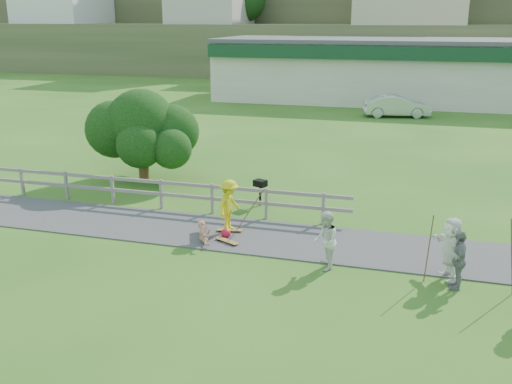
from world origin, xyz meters
TOP-DOWN VIEW (x-y plane):
  - ground at (0.00, 0.00)m, footprint 260.00×260.00m
  - path at (0.00, 1.50)m, footprint 34.00×3.00m
  - fence at (-4.62, 3.30)m, footprint 15.05×0.10m
  - strip_mall at (4.00, 34.94)m, footprint 32.50×10.75m
  - skater_rider at (-0.79, 1.63)m, footprint 0.82×1.19m
  - skater_fallen at (-1.36, 0.80)m, footprint 1.56×1.00m
  - spectator_a at (2.66, -0.29)m, footprint 0.80×0.93m
  - spectator_b at (6.15, -0.54)m, footprint 0.47×0.96m
  - spectator_d at (5.97, 0.03)m, footprint 1.02×1.68m
  - car_silver at (3.27, 26.55)m, footprint 4.88×2.54m
  - tree at (-6.42, 6.69)m, footprint 4.66×4.66m
  - bbq at (-0.61, 4.66)m, footprint 0.54×0.48m
  - longboard_rider at (-0.79, 1.63)m, footprint 0.84×0.35m
  - longboard_fallen at (-0.56, 0.70)m, footprint 0.86×0.56m
  - helmet at (-0.76, 1.15)m, footprint 0.32×0.32m
  - pole_rider at (-0.19, 2.03)m, footprint 0.03×0.03m
  - pole_spec_left at (5.40, -0.35)m, footprint 0.03×0.03m
  - pole_spec_right at (7.39, -0.50)m, footprint 0.03×0.03m

SIDE VIEW (x-z plane):
  - ground at x=0.00m, z-range 0.00..0.00m
  - path at x=0.00m, z-range 0.00..0.04m
  - longboard_rider at x=-0.79m, z-range 0.00..0.09m
  - longboard_fallen at x=-0.56m, z-range 0.00..0.09m
  - helmet at x=-0.76m, z-range 0.00..0.32m
  - skater_fallen at x=-1.36m, z-range 0.00..0.56m
  - bbq at x=-0.61m, z-range 0.00..0.98m
  - fence at x=-4.62m, z-range 0.17..1.27m
  - car_silver at x=3.27m, z-range 0.00..1.53m
  - spectator_b at x=6.15m, z-range 0.00..1.59m
  - spectator_a at x=2.66m, z-range 0.00..1.67m
  - skater_rider at x=-0.79m, z-range 0.00..1.69m
  - pole_rider at x=-0.19m, z-range 0.00..1.71m
  - spectator_d at x=5.97m, z-range 0.00..1.73m
  - pole_spec_left at x=5.40m, z-range 0.00..1.89m
  - pole_spec_right at x=7.39m, z-range 0.00..2.03m
  - tree at x=-6.42m, z-range 0.00..3.20m
  - strip_mall at x=4.00m, z-range 0.03..5.13m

